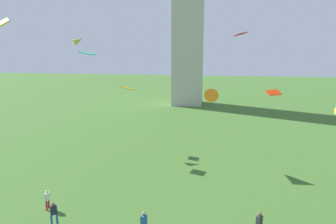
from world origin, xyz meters
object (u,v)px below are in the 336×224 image
object	(u,v)px
kite_flying_3	(241,34)
kite_flying_5	(78,41)
kite_flying_4	(88,54)
kite_flying_6	(274,93)
kite_flying_7	(1,23)
person_4	(259,223)
kite_flying_2	(127,88)
person_2	(54,212)
person_0	(144,222)
person_1	(47,198)
kite_flying_1	(211,99)

from	to	relation	value
kite_flying_3	kite_flying_5	size ratio (longest dim) A/B	1.09
kite_flying_4	kite_flying_6	distance (m)	21.84
kite_flying_7	person_4	bearing A→B (deg)	51.70
kite_flying_4	kite_flying_7	world-z (taller)	kite_flying_7
kite_flying_4	person_4	bearing A→B (deg)	-19.27
kite_flying_2	person_2	bearing A→B (deg)	108.48
person_2	kite_flying_3	distance (m)	26.86
person_0	person_4	distance (m)	7.62
person_4	kite_flying_5	bearing A→B (deg)	83.46
person_0	kite_flying_2	world-z (taller)	kite_flying_2
person_1	kite_flying_6	world-z (taller)	kite_flying_6
kite_flying_2	kite_flying_4	bearing A→B (deg)	42.68
kite_flying_2	kite_flying_3	bearing A→B (deg)	-156.14
person_0	kite_flying_2	size ratio (longest dim) A/B	0.96
person_0	kite_flying_5	size ratio (longest dim) A/B	1.11
person_4	kite_flying_1	bearing A→B (deg)	51.48
person_0	kite_flying_4	distance (m)	22.47
person_1	kite_flying_5	distance (m)	21.74
person_1	person_2	size ratio (longest dim) A/B	0.92
kite_flying_2	kite_flying_6	world-z (taller)	kite_flying_2
person_2	person_0	bearing A→B (deg)	-42.01
kite_flying_5	kite_flying_6	distance (m)	24.36
person_1	kite_flying_1	world-z (taller)	kite_flying_1
kite_flying_1	kite_flying_7	size ratio (longest dim) A/B	1.55
person_4	person_2	bearing A→B (deg)	129.27
person_0	kite_flying_4	size ratio (longest dim) A/B	0.86
kite_flying_2	person_0	bearing A→B (deg)	127.93
kite_flying_1	kite_flying_3	world-z (taller)	kite_flying_3
kite_flying_7	person_1	bearing A→B (deg)	94.52
kite_flying_7	kite_flying_5	bearing A→B (deg)	151.03
person_2	kite_flying_1	size ratio (longest dim) A/B	0.66
kite_flying_4	kite_flying_2	bearing A→B (deg)	45.55
person_4	kite_flying_7	xyz separation A→B (m)	(-17.10, 0.18, 12.88)
person_4	kite_flying_4	size ratio (longest dim) A/B	0.86
person_0	kite_flying_3	distance (m)	24.48
person_2	kite_flying_1	distance (m)	18.58
person_0	person_2	distance (m)	6.58
person_2	kite_flying_4	distance (m)	20.01
kite_flying_1	kite_flying_5	size ratio (longest dim) A/B	1.63
kite_flying_1	kite_flying_7	bearing A→B (deg)	41.09
kite_flying_1	kite_flying_7	world-z (taller)	kite_flying_7
kite_flying_2	kite_flying_7	size ratio (longest dim) A/B	1.09
kite_flying_3	kite_flying_5	xyz separation A→B (m)	(-19.70, 0.34, -0.70)
kite_flying_2	kite_flying_3	world-z (taller)	kite_flying_3
kite_flying_1	kite_flying_4	xyz separation A→B (m)	(-14.27, 2.67, 4.51)
person_1	kite_flying_7	bearing A→B (deg)	128.98
person_2	kite_flying_7	distance (m)	13.27
kite_flying_5	kite_flying_3	bearing A→B (deg)	-118.18
kite_flying_3	kite_flying_7	distance (m)	25.00
kite_flying_4	kite_flying_7	distance (m)	16.14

